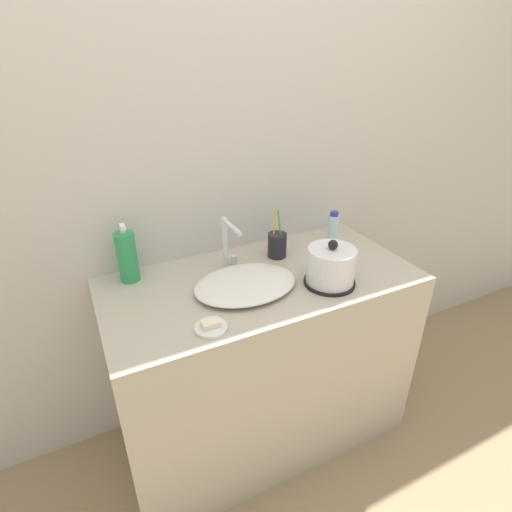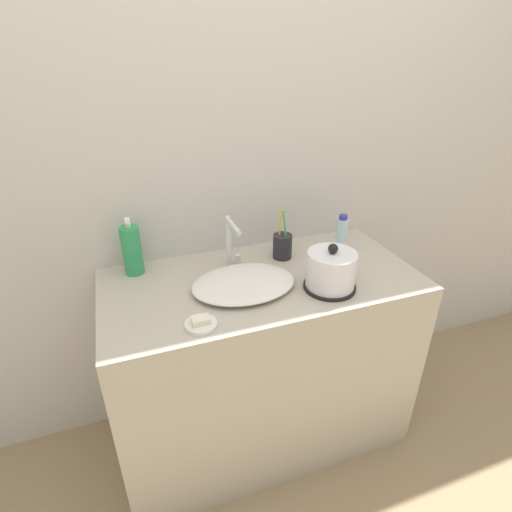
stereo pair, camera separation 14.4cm
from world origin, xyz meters
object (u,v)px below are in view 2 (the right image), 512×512
(lotion_bottle, at_px, (132,250))
(toothbrush_cup, at_px, (282,246))
(shampoo_bottle, at_px, (341,234))
(electric_kettle, at_px, (331,272))
(faucet, at_px, (231,240))

(lotion_bottle, bearing_deg, toothbrush_cup, -7.20)
(toothbrush_cup, xyz_separation_m, shampoo_bottle, (0.26, -0.03, 0.02))
(electric_kettle, relative_size, lotion_bottle, 0.83)
(electric_kettle, xyz_separation_m, toothbrush_cup, (-0.07, 0.28, -0.01))
(faucet, distance_m, lotion_bottle, 0.37)
(faucet, bearing_deg, electric_kettle, -43.14)
(faucet, relative_size, toothbrush_cup, 0.97)
(electric_kettle, bearing_deg, shampoo_bottle, 52.92)
(electric_kettle, relative_size, toothbrush_cup, 0.88)
(faucet, height_order, electric_kettle, faucet)
(faucet, height_order, toothbrush_cup, toothbrush_cup)
(electric_kettle, bearing_deg, lotion_bottle, 151.72)
(toothbrush_cup, bearing_deg, lotion_bottle, 172.80)
(shampoo_bottle, bearing_deg, toothbrush_cup, 174.42)
(faucet, xyz_separation_m, toothbrush_cup, (0.22, 0.01, -0.07))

